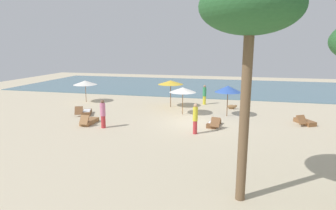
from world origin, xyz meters
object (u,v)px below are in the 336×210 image
umbrella_2 (85,83)px  dog (232,107)px  person_3 (195,118)px  palm_0 (251,10)px  lounger_3 (214,123)px  umbrella_3 (183,90)px  lounger_2 (89,121)px  umbrella_1 (228,89)px  person_0 (103,114)px  person_2 (204,95)px  umbrella_0 (171,82)px  lounger_4 (86,112)px  lounger_1 (304,122)px

umbrella_2 → dog: 13.12m
person_3 → palm_0: 8.90m
lounger_3 → dog: lounger_3 is taller
umbrella_3 → lounger_2: bearing=-143.8°
umbrella_2 → dog: (13.02, 0.16, -1.59)m
umbrella_1 → person_0: 8.95m
umbrella_2 → dog: size_ratio=2.68×
umbrella_2 → lounger_2: 7.91m
palm_0 → person_2: bearing=100.8°
umbrella_2 → dog: bearing=0.7°
umbrella_0 → person_3: 7.58m
person_2 → umbrella_3: bearing=-105.8°
lounger_2 → umbrella_0: bearing=57.7°
lounger_4 → umbrella_2: bearing=119.2°
umbrella_3 → person_0: size_ratio=1.15×
lounger_1 → dog: 5.90m
lounger_4 → palm_0: size_ratio=0.25×
umbrella_1 → person_3: size_ratio=1.24×
umbrella_0 → umbrella_1: (4.71, -2.09, -0.07)m
lounger_2 → dog: 11.35m
umbrella_2 → lounger_3: size_ratio=1.21×
umbrella_3 → person_2: size_ratio=1.21×
lounger_2 → lounger_3: size_ratio=0.96×
person_2 → palm_0: bearing=-79.2°
umbrella_0 → umbrella_1: bearing=-23.9°
umbrella_0 → umbrella_3: bearing=-58.1°
umbrella_2 → person_3: (11.04, -7.14, -0.84)m
person_3 → dog: size_ratio=2.30×
person_3 → palm_0: bearing=-69.8°
umbrella_0 → dog: 5.39m
palm_0 → umbrella_2: bearing=134.2°
person_3 → person_0: bearing=-178.8°
umbrella_1 → person_0: size_ratio=1.26×
umbrella_0 → umbrella_1: umbrella_1 is taller
lounger_4 → person_0: person_0 is taller
lounger_1 → dog: size_ratio=2.23×
umbrella_2 → lounger_1: 18.12m
umbrella_2 → palm_0: (13.55, -13.95, 4.32)m
umbrella_0 → umbrella_3: 2.78m
umbrella_0 → lounger_1: size_ratio=1.27×
lounger_3 → person_2: 6.90m
lounger_1 → person_0: person_0 is taller
umbrella_1 → person_0: umbrella_1 is taller
lounger_2 → dog: bearing=36.9°
umbrella_1 → dog: 3.13m
umbrella_2 → lounger_3: (12.00, -5.25, -1.60)m
lounger_3 → lounger_4: 9.60m
umbrella_1 → umbrella_2: bearing=169.4°
dog → person_2: bearing=151.3°
lounger_2 → dog: lounger_2 is taller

